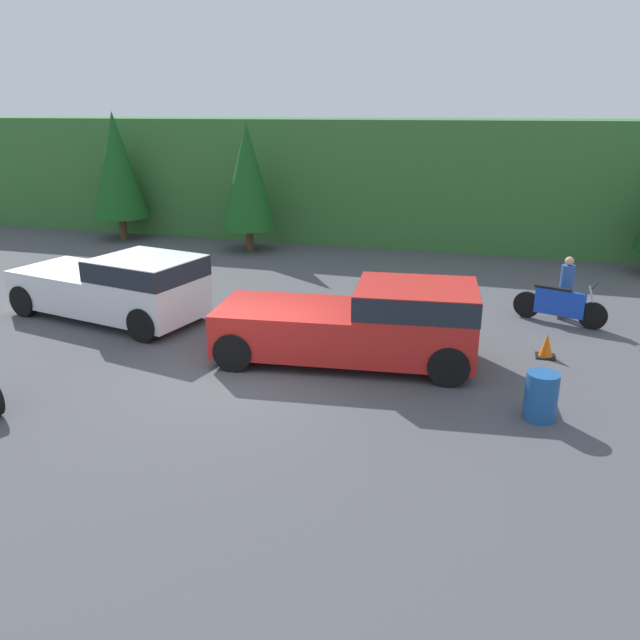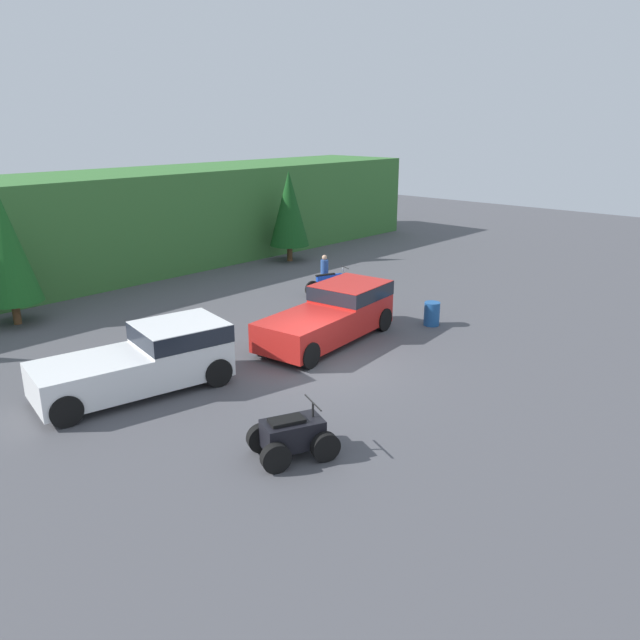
# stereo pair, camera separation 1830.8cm
# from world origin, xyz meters

# --- Properties ---
(ground_plane) EXTENTS (80.00, 80.00, 0.00)m
(ground_plane) POSITION_xyz_m (0.00, 0.00, 0.00)
(ground_plane) COLOR #4C4C51
(hillside_backdrop) EXTENTS (44.00, 6.00, 4.88)m
(hillside_backdrop) POSITION_xyz_m (0.00, 16.00, 2.44)
(hillside_backdrop) COLOR #387033
(hillside_backdrop) RESTS_ON ground_plane
(tree_mid_left) EXTENTS (2.12, 2.12, 4.82)m
(tree_mid_left) POSITION_xyz_m (-4.57, 11.26, 2.84)
(tree_mid_left) COLOR brown
(tree_mid_left) RESTS_ON ground_plane
(tree_mid_right) EXTENTS (2.11, 2.11, 4.80)m
(tree_mid_right) POSITION_xyz_m (10.12, 11.55, 2.82)
(tree_mid_right) COLOR brown
(tree_mid_right) RESTS_ON ground_plane
(pickup_truck_red) EXTENTS (5.76, 2.76, 1.77)m
(pickup_truck_red) POSITION_xyz_m (2.24, 1.44, 0.95)
(pickup_truck_red) COLOR red
(pickup_truck_red) RESTS_ON ground_plane
(pickup_truck_second) EXTENTS (5.60, 3.12, 1.77)m
(pickup_truck_second) POSITION_xyz_m (-4.53, 2.43, 0.95)
(pickup_truck_second) COLOR white
(pickup_truck_second) RESTS_ON ground_plane
(dirt_bike) EXTENTS (2.27, 0.97, 1.14)m
(dirt_bike) POSITION_xyz_m (6.45, 5.40, 0.48)
(dirt_bike) COLOR black
(dirt_bike) RESTS_ON ground_plane
(quad_atv) EXTENTS (2.17, 1.83, 1.24)m
(quad_atv) POSITION_xyz_m (-4.45, -3.18, 0.49)
(quad_atv) COLOR black
(quad_atv) RESTS_ON ground_plane
(rider_person) EXTENTS (0.48, 0.48, 1.67)m
(rider_person) POSITION_xyz_m (6.60, 5.83, 0.91)
(rider_person) COLOR brown
(rider_person) RESTS_ON ground_plane
(traffic_cone) EXTENTS (0.42, 0.42, 0.55)m
(traffic_cone) POSITION_xyz_m (6.04, 2.85, 0.25)
(traffic_cone) COLOR black
(traffic_cone) RESTS_ON ground_plane
(steel_barrel) EXTENTS (0.58, 0.58, 0.88)m
(steel_barrel) POSITION_xyz_m (5.79, -0.28, 0.44)
(steel_barrel) COLOR #1E5193
(steel_barrel) RESTS_ON ground_plane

